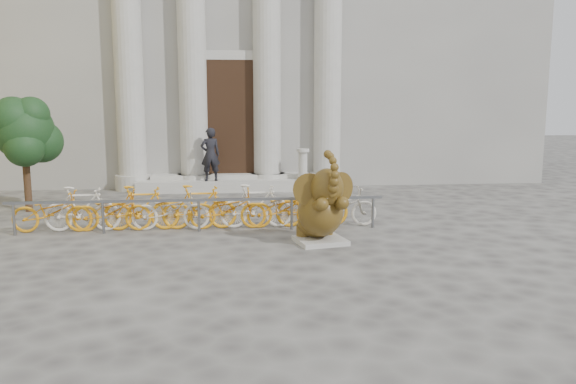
{
  "coord_description": "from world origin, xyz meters",
  "views": [
    {
      "loc": [
        0.05,
        -8.81,
        2.76
      ],
      "look_at": [
        1.1,
        1.79,
        1.1
      ],
      "focal_mm": 35.0,
      "sensor_mm": 36.0,
      "label": 1
    }
  ],
  "objects": [
    {
      "name": "balustrade_post",
      "position": [
        2.3,
        9.1,
        0.82
      ],
      "size": [
        0.41,
        0.41,
        1.0
      ],
      "color": "#A8A59E",
      "rests_on": "entrance_steps"
    },
    {
      "name": "bike_rack",
      "position": [
        -0.71,
        3.65,
        0.5
      ],
      "size": [
        8.2,
        0.53,
        1.0
      ],
      "color": "slate",
      "rests_on": "ground"
    },
    {
      "name": "tree",
      "position": [
        -5.24,
        6.17,
        2.07
      ],
      "size": [
        1.71,
        1.56,
        2.97
      ],
      "color": "#332114",
      "rests_on": "ground"
    },
    {
      "name": "ground",
      "position": [
        0.0,
        0.0,
        0.0
      ],
      "size": [
        80.0,
        80.0,
        0.0
      ],
      "primitive_type": "plane",
      "color": "#474442",
      "rests_on": "ground"
    },
    {
      "name": "entrance_steps",
      "position": [
        0.0,
        9.4,
        0.18
      ],
      "size": [
        6.0,
        1.2,
        0.36
      ],
      "primitive_type": "cube",
      "color": "#A8A59E",
      "rests_on": "ground"
    },
    {
      "name": "elephant_statue",
      "position": [
        1.8,
        2.07,
        0.69
      ],
      "size": [
        1.24,
        1.48,
        1.89
      ],
      "rotation": [
        0.0,
        0.0,
        0.22
      ],
      "color": "#A8A59E",
      "rests_on": "ground"
    },
    {
      "name": "pedestrian",
      "position": [
        -0.66,
        9.05,
        1.2
      ],
      "size": [
        0.69,
        0.54,
        1.69
      ],
      "primitive_type": "imported",
      "rotation": [
        0.0,
        0.0,
        3.38
      ],
      "color": "black",
      "rests_on": "entrance_steps"
    },
    {
      "name": "classical_building",
      "position": [
        0.0,
        14.93,
        5.98
      ],
      "size": [
        22.0,
        10.7,
        12.0
      ],
      "color": "gray",
      "rests_on": "ground"
    }
  ]
}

